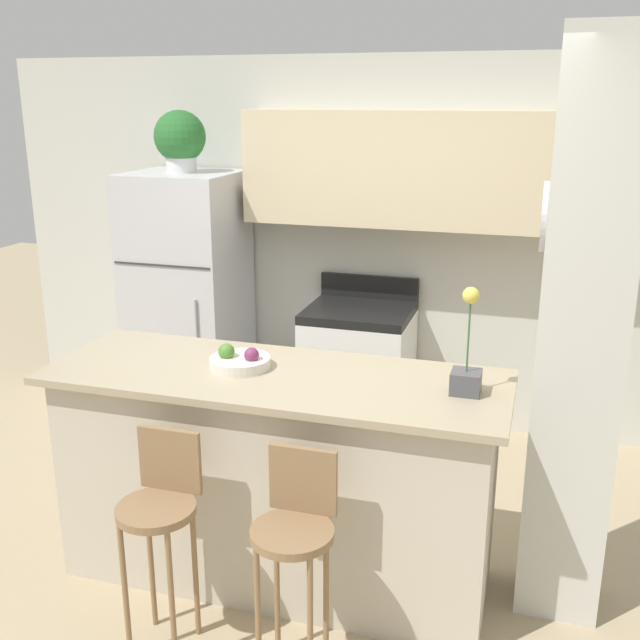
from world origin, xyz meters
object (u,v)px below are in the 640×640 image
(bar_stool_right, at_px, (295,535))
(orchid_vase, at_px, (467,367))
(fruit_bowl, at_px, (240,361))
(bar_stool_left, at_px, (161,511))
(stove_range, at_px, (358,371))
(potted_plant_on_fridge, at_px, (180,139))
(trash_bin, at_px, (254,413))
(refrigerator, at_px, (188,299))

(bar_stool_right, xyz_separation_m, orchid_vase, (0.57, 0.61, 0.55))
(bar_stool_right, distance_m, fruit_bowl, 0.90)
(bar_stool_left, xyz_separation_m, bar_stool_right, (0.59, 0.00, 0.00))
(bar_stool_left, xyz_separation_m, fruit_bowl, (0.11, 0.61, 0.46))
(stove_range, bearing_deg, potted_plant_on_fridge, -177.39)
(trash_bin, bearing_deg, stove_range, 25.49)
(orchid_vase, height_order, trash_bin, orchid_vase)
(trash_bin, bearing_deg, potted_plant_on_fridge, 156.51)
(bar_stool_left, relative_size, orchid_vase, 2.05)
(potted_plant_on_fridge, height_order, orchid_vase, potted_plant_on_fridge)
(potted_plant_on_fridge, height_order, fruit_bowl, potted_plant_on_fridge)
(refrigerator, relative_size, orchid_vase, 3.81)
(fruit_bowl, bearing_deg, potted_plant_on_fridge, 123.87)
(refrigerator, distance_m, bar_stool_right, 2.73)
(stove_range, height_order, orchid_vase, orchid_vase)
(fruit_bowl, bearing_deg, orchid_vase, -0.25)
(refrigerator, height_order, stove_range, refrigerator)
(bar_stool_right, bearing_deg, trash_bin, 116.30)
(potted_plant_on_fridge, bearing_deg, bar_stool_right, -54.96)
(orchid_vase, distance_m, trash_bin, 2.28)
(bar_stool_left, height_order, potted_plant_on_fridge, potted_plant_on_fridge)
(refrigerator, distance_m, stove_range, 1.31)
(bar_stool_right, xyz_separation_m, potted_plant_on_fridge, (-1.56, 2.23, 1.37))
(bar_stool_left, bearing_deg, stove_range, 83.30)
(potted_plant_on_fridge, bearing_deg, bar_stool_left, -66.39)
(stove_range, xyz_separation_m, potted_plant_on_fridge, (-1.24, -0.06, 1.54))
(bar_stool_right, bearing_deg, fruit_bowl, 127.96)
(stove_range, xyz_separation_m, fruit_bowl, (-0.16, -1.67, 0.63))
(bar_stool_right, distance_m, orchid_vase, 1.00)
(refrigerator, xyz_separation_m, trash_bin, (0.59, -0.26, -0.70))
(refrigerator, height_order, potted_plant_on_fridge, potted_plant_on_fridge)
(refrigerator, bearing_deg, bar_stool_right, -54.96)
(trash_bin, bearing_deg, refrigerator, 156.52)
(trash_bin, bearing_deg, bar_stool_right, -63.70)
(bar_stool_right, bearing_deg, stove_range, 97.98)
(bar_stool_right, relative_size, fruit_bowl, 3.36)
(bar_stool_left, relative_size, trash_bin, 2.52)
(fruit_bowl, bearing_deg, refrigerator, 123.88)
(bar_stool_left, xyz_separation_m, potted_plant_on_fridge, (-0.97, 2.23, 1.37))
(trash_bin, bearing_deg, bar_stool_left, -78.92)
(refrigerator, relative_size, bar_stool_left, 1.86)
(stove_range, xyz_separation_m, bar_stool_right, (0.32, -2.28, 0.17))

